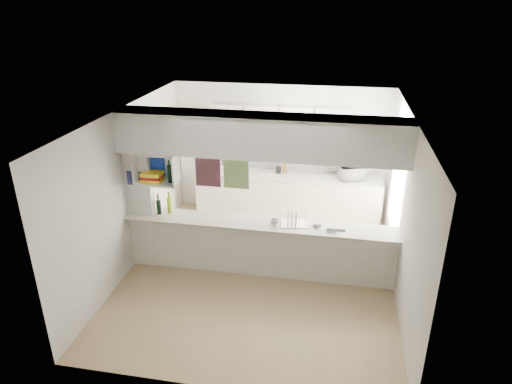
% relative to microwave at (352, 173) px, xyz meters
% --- Properties ---
extents(floor, '(4.80, 4.80, 0.00)m').
position_rel_microwave_xyz_m(floor, '(-1.41, -2.09, -1.05)').
color(floor, tan).
rests_on(floor, ground).
extents(ceiling, '(4.80, 4.80, 0.00)m').
position_rel_microwave_xyz_m(ceiling, '(-1.41, -2.09, 1.55)').
color(ceiling, white).
rests_on(ceiling, wall_back).
extents(wall_back, '(4.20, 0.00, 4.20)m').
position_rel_microwave_xyz_m(wall_back, '(-1.41, 0.31, 0.25)').
color(wall_back, silver).
rests_on(wall_back, floor).
extents(wall_left, '(0.00, 4.80, 4.80)m').
position_rel_microwave_xyz_m(wall_left, '(-3.51, -2.09, 0.25)').
color(wall_left, silver).
rests_on(wall_left, floor).
extents(wall_right, '(0.00, 4.80, 4.80)m').
position_rel_microwave_xyz_m(wall_right, '(0.69, -2.09, 0.25)').
color(wall_right, silver).
rests_on(wall_right, floor).
extents(servery_partition, '(4.20, 0.50, 2.60)m').
position_rel_microwave_xyz_m(servery_partition, '(-1.58, -2.09, 0.61)').
color(servery_partition, silver).
rests_on(servery_partition, floor).
extents(cubby_shelf, '(0.65, 0.35, 0.50)m').
position_rel_microwave_xyz_m(cubby_shelf, '(-2.98, -2.15, 0.66)').
color(cubby_shelf, white).
rests_on(cubby_shelf, bulkhead).
extents(kitchen_run, '(3.60, 0.63, 2.24)m').
position_rel_microwave_xyz_m(kitchen_run, '(-1.25, 0.05, -0.23)').
color(kitchen_run, silver).
rests_on(kitchen_run, floor).
extents(microwave, '(0.56, 0.46, 0.26)m').
position_rel_microwave_xyz_m(microwave, '(0.00, 0.00, 0.00)').
color(microwave, white).
rests_on(microwave, bench_top).
extents(bowl, '(0.24, 0.24, 0.06)m').
position_rel_microwave_xyz_m(bowl, '(0.03, -0.01, 0.16)').
color(bowl, navy).
rests_on(bowl, microwave).
extents(dish_rack, '(0.46, 0.37, 0.22)m').
position_rel_microwave_xyz_m(dish_rack, '(-0.87, -2.04, -0.05)').
color(dish_rack, silver).
rests_on(dish_rack, breakfast_bar).
extents(cup, '(0.12, 0.12, 0.09)m').
position_rel_microwave_xyz_m(cup, '(-1.17, -2.14, -0.07)').
color(cup, white).
rests_on(cup, dish_rack).
extents(wine_bottles, '(0.22, 0.15, 0.35)m').
position_rel_microwave_xyz_m(wine_bottles, '(-2.96, -2.03, -0.00)').
color(wine_bottles, black).
rests_on(wine_bottles, breakfast_bar).
extents(plastic_tubs, '(0.50, 0.23, 0.08)m').
position_rel_microwave_xyz_m(plastic_tubs, '(-0.43, -2.10, -0.10)').
color(plastic_tubs, silver).
rests_on(plastic_tubs, breakfast_bar).
extents(utensil_jar, '(0.10, 0.10, 0.13)m').
position_rel_microwave_xyz_m(utensil_jar, '(-1.41, 0.06, -0.07)').
color(utensil_jar, black).
rests_on(utensil_jar, bench_top).
extents(knife_block, '(0.10, 0.08, 0.20)m').
position_rel_microwave_xyz_m(knife_block, '(-1.30, 0.09, -0.03)').
color(knife_block, '#53371C').
rests_on(knife_block, bench_top).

